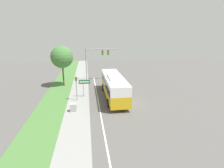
{
  "coord_description": "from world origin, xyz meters",
  "views": [
    {
      "loc": [
        -4.89,
        -20.47,
        8.47
      ],
      "look_at": [
        -1.41,
        3.71,
        1.67
      ],
      "focal_mm": 28.0,
      "sensor_mm": 36.0,
      "label": 1
    }
  ],
  "objects_px": {
    "bus": "(114,85)",
    "pedestrian_signal": "(76,85)",
    "street_sign": "(84,85)",
    "utility_cabinet": "(73,107)",
    "signal_gantry": "(96,58)"
  },
  "relations": [
    {
      "from": "signal_gantry",
      "to": "utility_cabinet",
      "type": "height_order",
      "value": "signal_gantry"
    },
    {
      "from": "utility_cabinet",
      "to": "signal_gantry",
      "type": "bearing_deg",
      "value": 76.82
    },
    {
      "from": "pedestrian_signal",
      "to": "street_sign",
      "type": "relative_size",
      "value": 1.26
    },
    {
      "from": "pedestrian_signal",
      "to": "street_sign",
      "type": "bearing_deg",
      "value": 51.71
    },
    {
      "from": "bus",
      "to": "utility_cabinet",
      "type": "distance_m",
      "value": 6.98
    },
    {
      "from": "signal_gantry",
      "to": "street_sign",
      "type": "bearing_deg",
      "value": -102.6
    },
    {
      "from": "street_sign",
      "to": "utility_cabinet",
      "type": "distance_m",
      "value": 5.06
    },
    {
      "from": "bus",
      "to": "pedestrian_signal",
      "type": "height_order",
      "value": "pedestrian_signal"
    },
    {
      "from": "bus",
      "to": "signal_gantry",
      "type": "height_order",
      "value": "signal_gantry"
    },
    {
      "from": "pedestrian_signal",
      "to": "street_sign",
      "type": "xyz_separation_m",
      "value": [
        0.96,
        1.22,
        -0.3
      ]
    },
    {
      "from": "utility_cabinet",
      "to": "bus",
      "type": "bearing_deg",
      "value": 39.05
    },
    {
      "from": "utility_cabinet",
      "to": "street_sign",
      "type": "bearing_deg",
      "value": 75.61
    },
    {
      "from": "street_sign",
      "to": "utility_cabinet",
      "type": "bearing_deg",
      "value": -104.39
    },
    {
      "from": "signal_gantry",
      "to": "street_sign",
      "type": "xyz_separation_m",
      "value": [
        -2.18,
        -9.77,
        -2.51
      ]
    },
    {
      "from": "bus",
      "to": "signal_gantry",
      "type": "distance_m",
      "value": 10.68
    }
  ]
}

